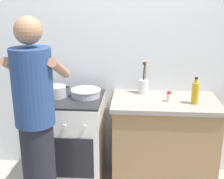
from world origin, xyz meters
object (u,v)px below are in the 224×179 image
(mixing_bowl, at_px, (86,92))
(person, at_px, (36,128))
(pot, at_px, (56,91))
(utensil_crock, at_px, (144,84))
(spice_bottle, at_px, (169,97))
(oil_bottle, at_px, (195,93))
(stove_range, at_px, (73,140))

(mixing_bowl, xyz_separation_m, person, (-0.28, -0.66, -0.08))
(pot, distance_m, utensil_crock, 0.86)
(mixing_bowl, height_order, utensil_crock, utensil_crock)
(spice_bottle, bearing_deg, oil_bottle, -10.01)
(pot, distance_m, mixing_bowl, 0.28)
(pot, relative_size, spice_bottle, 2.73)
(pot, xyz_separation_m, oil_bottle, (1.29, -0.09, 0.05))
(stove_range, height_order, oil_bottle, oil_bottle)
(oil_bottle, bearing_deg, person, -157.08)
(spice_bottle, distance_m, oil_bottle, 0.24)
(mixing_bowl, xyz_separation_m, utensil_crock, (0.56, 0.15, 0.05))
(stove_range, bearing_deg, pot, 174.91)
(pot, bearing_deg, mixing_bowl, 6.19)
(stove_range, bearing_deg, mixing_bowl, 17.00)
(spice_bottle, bearing_deg, pot, 177.45)
(mixing_bowl, distance_m, spice_bottle, 0.79)
(stove_range, bearing_deg, oil_bottle, -3.73)
(stove_range, relative_size, spice_bottle, 9.55)
(mixing_bowl, bearing_deg, pot, -173.81)
(mixing_bowl, bearing_deg, person, -112.67)
(pot, relative_size, utensil_crock, 0.77)
(pot, height_order, oil_bottle, oil_bottle)
(spice_bottle, bearing_deg, stove_range, 177.83)
(stove_range, height_order, utensil_crock, utensil_crock)
(utensil_crock, relative_size, oil_bottle, 1.37)
(utensil_crock, xyz_separation_m, spice_bottle, (0.23, -0.23, -0.05))
(stove_range, distance_m, spice_bottle, 1.05)
(oil_bottle, bearing_deg, spice_bottle, 169.99)
(stove_range, relative_size, utensil_crock, 2.68)
(spice_bottle, distance_m, person, 1.22)
(mixing_bowl, relative_size, spice_bottle, 3.10)
(pot, xyz_separation_m, mixing_bowl, (0.28, 0.03, -0.01))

